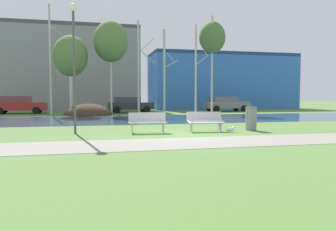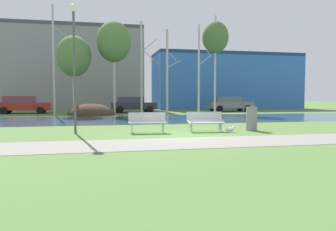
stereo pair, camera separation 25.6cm
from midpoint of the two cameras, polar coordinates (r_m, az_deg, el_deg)
ground_plane at (r=22.89m, az=-3.41°, el=-0.47°), size 120.00×120.00×0.00m
paved_path_strip at (r=10.99m, az=6.09°, el=-4.77°), size 60.00×2.56×0.01m
river_band at (r=22.05m, az=-3.09°, el=-0.61°), size 80.00×8.49×0.01m
soil_mound at (r=27.26m, az=-13.12°, el=0.07°), size 3.85×3.21×1.89m
bench_left at (r=13.74m, az=-3.15°, el=-1.14°), size 1.64×0.68×0.87m
bench_right at (r=14.36m, az=7.10°, el=-0.96°), size 1.64×0.68×0.87m
trash_bin at (r=15.19m, az=15.04°, el=-0.50°), size 0.53×0.53×1.07m
seagull at (r=14.32m, az=11.51°, el=-2.38°), size 0.48×0.18×0.27m
streetlamp at (r=14.18m, az=-15.79°, el=11.49°), size 0.32×0.32×5.37m
birch_far_left at (r=27.64m, az=-19.24°, el=9.37°), size 1.49×2.69×8.83m
birch_left at (r=28.36m, az=-16.07°, el=10.01°), size 2.83×2.83×6.59m
birch_center_left at (r=28.73m, az=-9.31°, el=12.74°), size 2.92×2.92×8.00m
birch_center at (r=28.15m, az=-4.38°, el=8.57°), size 1.56×2.78×7.98m
birch_center_right at (r=28.11m, az=0.17°, el=7.79°), size 1.32×2.06×7.29m
birch_right at (r=29.13m, az=5.78°, el=8.27°), size 1.21×2.19×7.92m
birch_far_right at (r=29.93m, az=8.63°, el=13.45°), size 2.34×2.34×8.74m
parked_van_nearest_red at (r=31.47m, az=-24.12°, el=1.80°), size 4.53×2.11×1.57m
parked_sedan_second_dark at (r=30.73m, az=-6.01°, el=1.98°), size 4.24×2.20×1.49m
parked_hatch_third_grey at (r=33.51m, az=11.00°, el=2.08°), size 4.63×2.11×1.50m
building_grey_warehouse at (r=38.97m, az=-17.22°, el=7.87°), size 16.89×6.63×9.33m
building_blue_store at (r=40.91m, az=10.39°, el=5.93°), size 17.76×6.20×6.73m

